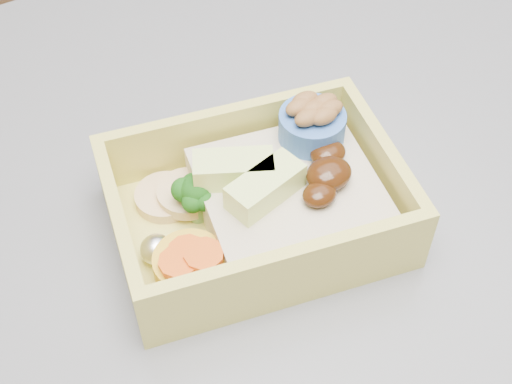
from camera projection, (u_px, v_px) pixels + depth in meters
bento_box at (263, 200)px, 0.47m from camera, size 0.21×0.17×0.07m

